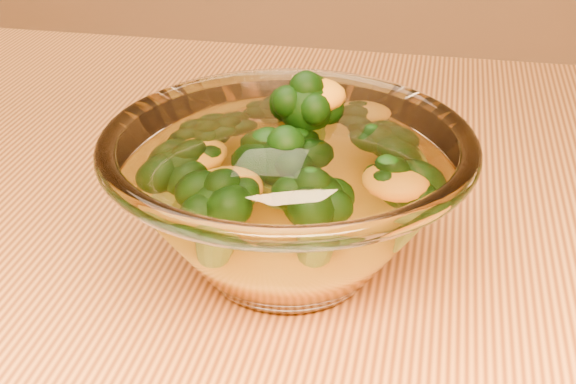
# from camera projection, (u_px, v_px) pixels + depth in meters

# --- Properties ---
(table) EXTENTS (1.20, 0.80, 0.75)m
(table) POSITION_uv_depth(u_px,v_px,m) (126.00, 366.00, 0.55)
(table) COLOR #DA8C41
(table) RESTS_ON ground
(glass_bowl) EXTENTS (0.21, 0.21, 0.09)m
(glass_bowl) POSITION_uv_depth(u_px,v_px,m) (288.00, 199.00, 0.46)
(glass_bowl) COLOR white
(glass_bowl) RESTS_ON table
(cheese_sauce) EXTENTS (0.12, 0.12, 0.03)m
(cheese_sauce) POSITION_uv_depth(u_px,v_px,m) (288.00, 228.00, 0.47)
(cheese_sauce) COLOR orange
(cheese_sauce) RESTS_ON glass_bowl
(broccoli_heap) EXTENTS (0.16, 0.14, 0.08)m
(broccoli_heap) POSITION_uv_depth(u_px,v_px,m) (293.00, 170.00, 0.46)
(broccoli_heap) COLOR black
(broccoli_heap) RESTS_ON cheese_sauce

